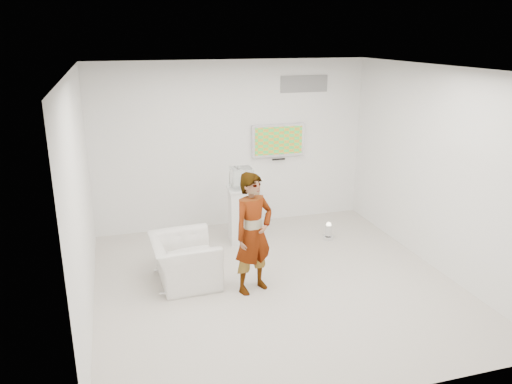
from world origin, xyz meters
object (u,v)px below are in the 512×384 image
tv (278,140)px  pedestal (242,215)px  person (253,233)px  armchair (184,260)px  floor_uplight (328,231)px

tv → pedestal: 1.63m
tv → pedestal: size_ratio=1.05×
tv → person: size_ratio=0.59×
tv → person: (-1.20, -2.53, -0.70)m
pedestal → person: bearing=-99.5°
armchair → floor_uplight: size_ratio=3.45×
tv → armchair: bearing=-135.7°
person → pedestal: person is taller
tv → person: bearing=-115.4°
tv → pedestal: (-0.92, -0.82, -1.07)m
pedestal → floor_uplight: 1.54m
armchair → pedestal: (1.17, 1.21, 0.14)m
person → armchair: (-0.88, 0.50, -0.51)m
tv → floor_uplight: 1.91m
person → armchair: 1.13m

